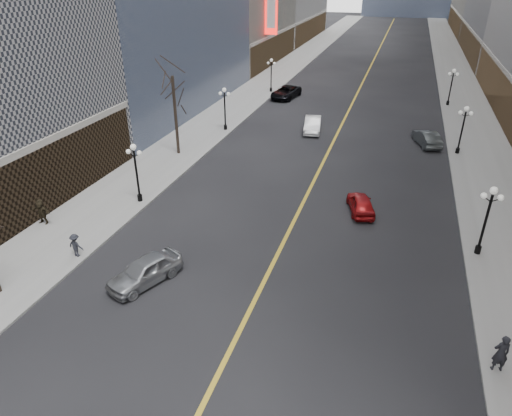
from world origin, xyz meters
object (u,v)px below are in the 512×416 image
Objects in this scene: streetlamp_west_2 at (225,104)px; car_sb_far at (427,138)px; streetlamp_west_3 at (271,72)px; car_nb_far at (286,92)px; car_nb_mid at (313,125)px; streetlamp_east_1 at (488,214)px; streetlamp_east_3 at (452,83)px; car_sb_mid at (361,204)px; car_nb_near at (145,271)px; ped_ne_corner at (501,353)px; streetlamp_east_2 at (463,125)px; streetlamp_west_1 at (136,167)px.

streetlamp_west_2 is 0.99× the size of car_sb_far.
streetlamp_west_3 is 4.25m from car_nb_far.
streetlamp_east_1 is at bearing -63.38° from car_nb_mid.
streetlamp_east_3 is 1.15× the size of car_sb_mid.
streetlamp_west_3 is at bearing -80.26° from car_sb_mid.
car_nb_near is 2.35× the size of ped_ne_corner.
streetlamp_east_2 is 1.15× the size of car_sb_mid.
streetlamp_west_2 is (-23.60, 0.00, 0.00)m from streetlamp_east_2.
streetlamp_west_1 is 1.00× the size of streetlamp_west_2.
car_sb_far is (18.00, -13.78, -0.06)m from car_nb_far.
car_sb_mid is at bearing 12.40° from streetlamp_west_1.
car_sb_far is 29.67m from ped_ne_corner.
car_nb_far is at bearing -173.38° from streetlamp_east_3.
streetlamp_east_2 is at bearing 37.33° from streetlamp_west_1.
ped_ne_corner is at bearing -56.21° from car_nb_far.
streetlamp_east_1 is 0.95× the size of car_nb_mid.
streetlamp_east_2 is at bearing -90.00° from streetlamp_east_3.
streetlamp_west_1 reaches higher than car_nb_far.
car_sb_mid is (-7.54, 3.53, -2.23)m from streetlamp_east_1.
streetlamp_east_3 is at bearing 91.20° from car_nb_near.
streetlamp_east_2 is 0.99× the size of car_sb_far.
ped_ne_corner is at bearing -91.18° from streetlamp_east_1.
streetlamp_east_3 reaches higher than car_nb_mid.
car_sb_mid is 0.86× the size of car_sb_far.
streetlamp_east_3 is at bearing 90.00° from streetlamp_east_1.
car_nb_near is at bearing -105.69° from car_nb_mid.
streetlamp_east_1 is 1.15× the size of car_sb_mid.
streetlamp_east_1 is 8.62m from car_sb_mid.
streetlamp_west_1 is at bearing -4.19° from car_sb_mid.
streetlamp_east_1 and streetlamp_east_2 have the same top height.
streetlamp_east_1 is 1.00× the size of streetlamp_west_1.
streetlamp_west_2 is at bearing -90.00° from streetlamp_west_3.
car_nb_far is at bearing 79.82° from streetlamp_west_2.
car_nb_far is 22.67m from car_sb_far.
streetlamp_east_2 is 2.36× the size of ped_ne_corner.
streetlamp_west_3 reaches higher than ped_ne_corner.
streetlamp_east_3 is 21.04m from car_nb_far.
streetlamp_east_1 is at bearing -49.86° from car_nb_far.
streetlamp_east_2 is 29.68m from streetlamp_west_3.
streetlamp_east_2 and streetlamp_west_1 have the same top height.
streetlamp_east_3 is 16.58m from car_sb_far.
streetlamp_east_1 reaches higher than car_nb_far.
car_nb_near is 42.30m from car_nb_far.
car_sb_far reaches higher than car_sb_mid.
streetlamp_east_1 is 23.60m from streetlamp_west_1.
car_nb_near reaches higher than car_sb_far.
streetlamp_east_3 is at bearing -119.65° from car_sb_mid.
streetlamp_east_2 is 1.00× the size of streetlamp_west_2.
car_sb_far is (4.74, 16.27, 0.08)m from car_sb_mid.
car_nb_near is (5.43, -26.64, -2.13)m from streetlamp_west_2.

